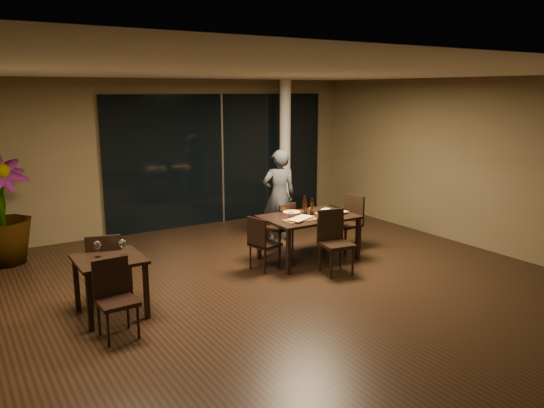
{
  "coord_description": "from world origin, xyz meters",
  "views": [
    {
      "loc": [
        -4.0,
        -6.07,
        2.77
      ],
      "look_at": [
        0.24,
        0.72,
        1.05
      ],
      "focal_mm": 35.0,
      "sensor_mm": 36.0,
      "label": 1
    }
  ],
  "objects_px": {
    "chair_main_right": "(349,219)",
    "bottle_b": "(312,207)",
    "main_table": "(309,220)",
    "chair_main_left": "(262,241)",
    "bottle_c": "(304,205)",
    "chair_main_far": "(283,224)",
    "bottle_a": "(305,207)",
    "side_table": "(109,267)",
    "diner": "(279,196)",
    "chair_main_near": "(334,238)",
    "chair_side_far": "(105,264)",
    "chair_side_near": "(115,294)"
  },
  "relations": [
    {
      "from": "chair_main_right",
      "to": "diner",
      "type": "bearing_deg",
      "value": -150.64
    },
    {
      "from": "bottle_a",
      "to": "bottle_c",
      "type": "distance_m",
      "value": 0.1
    },
    {
      "from": "side_table",
      "to": "bottle_c",
      "type": "height_order",
      "value": "bottle_c"
    },
    {
      "from": "chair_main_near",
      "to": "bottle_a",
      "type": "bearing_deg",
      "value": 100.03
    },
    {
      "from": "bottle_b",
      "to": "chair_main_left",
      "type": "bearing_deg",
      "value": -175.92
    },
    {
      "from": "chair_side_far",
      "to": "diner",
      "type": "xyz_separation_m",
      "value": [
        3.55,
        1.3,
        0.33
      ]
    },
    {
      "from": "chair_main_near",
      "to": "bottle_b",
      "type": "relative_size",
      "value": 3.45
    },
    {
      "from": "bottle_a",
      "to": "chair_main_right",
      "type": "bearing_deg",
      "value": 4.55
    },
    {
      "from": "chair_main_left",
      "to": "chair_side_far",
      "type": "bearing_deg",
      "value": 77.73
    },
    {
      "from": "bottle_c",
      "to": "chair_main_left",
      "type": "bearing_deg",
      "value": -168.65
    },
    {
      "from": "side_table",
      "to": "diner",
      "type": "height_order",
      "value": "diner"
    },
    {
      "from": "chair_main_near",
      "to": "chair_side_far",
      "type": "xyz_separation_m",
      "value": [
        -3.33,
        0.62,
        -0.01
      ]
    },
    {
      "from": "bottle_c",
      "to": "main_table",
      "type": "bearing_deg",
      "value": -90.62
    },
    {
      "from": "diner",
      "to": "bottle_b",
      "type": "relative_size",
      "value": 6.06
    },
    {
      "from": "main_table",
      "to": "chair_main_far",
      "type": "xyz_separation_m",
      "value": [
        -0.1,
        0.62,
        -0.19
      ]
    },
    {
      "from": "bottle_a",
      "to": "main_table",
      "type": "bearing_deg",
      "value": -48.37
    },
    {
      "from": "bottle_a",
      "to": "chair_main_far",
      "type": "bearing_deg",
      "value": 95.85
    },
    {
      "from": "chair_main_right",
      "to": "bottle_b",
      "type": "xyz_separation_m",
      "value": [
        -0.9,
        -0.11,
        0.35
      ]
    },
    {
      "from": "side_table",
      "to": "chair_main_right",
      "type": "xyz_separation_m",
      "value": [
        4.38,
        0.63,
        -0.08
      ]
    },
    {
      "from": "side_table",
      "to": "diner",
      "type": "xyz_separation_m",
      "value": [
        3.6,
        1.72,
        0.24
      ]
    },
    {
      "from": "chair_main_near",
      "to": "chair_main_left",
      "type": "relative_size",
      "value": 1.13
    },
    {
      "from": "chair_main_left",
      "to": "chair_side_near",
      "type": "distance_m",
      "value": 2.77
    },
    {
      "from": "chair_main_far",
      "to": "diner",
      "type": "height_order",
      "value": "diner"
    },
    {
      "from": "chair_side_near",
      "to": "bottle_a",
      "type": "relative_size",
      "value": 3.17
    },
    {
      "from": "chair_main_left",
      "to": "bottle_a",
      "type": "bearing_deg",
      "value": -96.31
    },
    {
      "from": "side_table",
      "to": "bottle_b",
      "type": "height_order",
      "value": "bottle_b"
    },
    {
      "from": "bottle_b",
      "to": "chair_main_right",
      "type": "bearing_deg",
      "value": 7.02
    },
    {
      "from": "diner",
      "to": "bottle_b",
      "type": "bearing_deg",
      "value": 99.78
    },
    {
      "from": "main_table",
      "to": "chair_main_right",
      "type": "height_order",
      "value": "chair_main_right"
    },
    {
      "from": "chair_side_far",
      "to": "diner",
      "type": "height_order",
      "value": "diner"
    },
    {
      "from": "chair_main_far",
      "to": "bottle_c",
      "type": "distance_m",
      "value": 0.66
    },
    {
      "from": "chair_main_right",
      "to": "chair_side_near",
      "type": "xyz_separation_m",
      "value": [
        -4.49,
        -1.22,
        -0.04
      ]
    },
    {
      "from": "chair_main_far",
      "to": "bottle_b",
      "type": "relative_size",
      "value": 3.05
    },
    {
      "from": "chair_main_left",
      "to": "bottle_b",
      "type": "bearing_deg",
      "value": -98.73
    },
    {
      "from": "chair_main_far",
      "to": "bottle_b",
      "type": "height_order",
      "value": "bottle_b"
    },
    {
      "from": "main_table",
      "to": "chair_main_near",
      "type": "height_order",
      "value": "chair_main_near"
    },
    {
      "from": "chair_main_far",
      "to": "diner",
      "type": "relative_size",
      "value": 0.5
    },
    {
      "from": "chair_side_far",
      "to": "chair_side_near",
      "type": "relative_size",
      "value": 1.06
    },
    {
      "from": "chair_main_near",
      "to": "chair_side_far",
      "type": "relative_size",
      "value": 1.02
    },
    {
      "from": "bottle_a",
      "to": "bottle_c",
      "type": "bearing_deg",
      "value": 64.3
    },
    {
      "from": "chair_main_right",
      "to": "bottle_b",
      "type": "distance_m",
      "value": 0.98
    },
    {
      "from": "chair_main_far",
      "to": "chair_main_left",
      "type": "xyz_separation_m",
      "value": [
        -0.84,
        -0.68,
        -0.0
      ]
    },
    {
      "from": "side_table",
      "to": "chair_main_right",
      "type": "distance_m",
      "value": 4.42
    },
    {
      "from": "side_table",
      "to": "chair_side_far",
      "type": "height_order",
      "value": "chair_side_far"
    },
    {
      "from": "chair_main_far",
      "to": "bottle_a",
      "type": "distance_m",
      "value": 0.71
    },
    {
      "from": "chair_main_left",
      "to": "bottle_c",
      "type": "height_order",
      "value": "bottle_c"
    },
    {
      "from": "chair_main_near",
      "to": "chair_side_far",
      "type": "bearing_deg",
      "value": 178.53
    },
    {
      "from": "chair_main_left",
      "to": "chair_main_right",
      "type": "bearing_deg",
      "value": -97.34
    },
    {
      "from": "main_table",
      "to": "chair_main_left",
      "type": "bearing_deg",
      "value": -176.5
    },
    {
      "from": "diner",
      "to": "bottle_a",
      "type": "distance_m",
      "value": 1.19
    }
  ]
}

